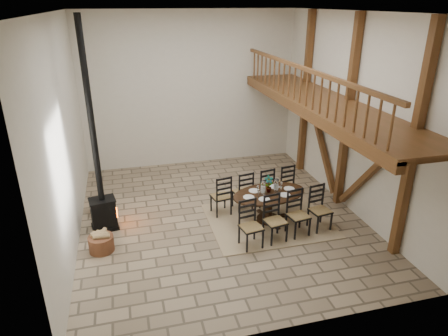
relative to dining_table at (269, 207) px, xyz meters
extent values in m
plane|color=#9A8567|center=(-1.14, 0.49, -0.39)|extent=(8.00, 8.00, 0.00)
cube|color=silver|center=(-1.14, 4.49, 2.11)|extent=(7.00, 0.02, 5.00)
cube|color=silver|center=(-1.14, -3.51, 2.11)|extent=(7.00, 0.02, 5.00)
cube|color=silver|center=(-4.64, 0.49, 2.11)|extent=(0.02, 8.00, 5.00)
cube|color=silver|center=(2.36, 0.49, 2.11)|extent=(0.02, 8.00, 5.00)
cube|color=white|center=(-1.14, 0.49, 4.61)|extent=(7.00, 8.00, 0.02)
cube|color=brown|center=(2.24, -2.01, 2.11)|extent=(0.18, 0.18, 5.00)
cube|color=brown|center=(2.24, 0.49, 2.11)|extent=(0.18, 0.18, 5.00)
cube|color=brown|center=(2.24, 2.99, 2.11)|extent=(0.18, 0.18, 5.00)
cube|color=brown|center=(2.24, -0.76, 1.01)|extent=(0.14, 2.16, 2.54)
cube|color=brown|center=(2.24, 1.74, 1.01)|extent=(0.14, 2.16, 2.54)
cube|color=brown|center=(2.24, 0.49, 2.41)|extent=(0.20, 7.80, 0.20)
cube|color=brown|center=(1.56, 0.49, 2.46)|extent=(1.60, 7.80, 0.12)
cube|color=brown|center=(0.86, 0.49, 2.36)|extent=(0.18, 7.80, 0.22)
cube|color=brown|center=(0.86, 0.49, 3.36)|extent=(0.09, 7.60, 0.09)
cube|color=brown|center=(0.86, 0.49, 2.94)|extent=(0.06, 7.60, 0.86)
cube|color=tan|center=(0.00, 0.00, -0.38)|extent=(3.00, 2.50, 0.02)
ellipsoid|color=black|center=(0.00, 0.00, 0.38)|extent=(2.09, 1.47, 0.04)
cylinder|color=black|center=(0.00, 0.00, -0.02)|extent=(0.19, 0.19, 0.71)
cylinder|color=black|center=(0.00, 0.00, -0.34)|extent=(0.59, 0.59, 0.06)
cube|color=#9E7849|center=(-0.79, -0.99, 0.11)|extent=(0.53, 0.51, 0.04)
cube|color=black|center=(-0.79, -0.99, -0.15)|extent=(0.51, 0.51, 0.49)
cube|color=black|center=(-0.83, -0.79, 0.41)|extent=(0.40, 0.11, 0.63)
cube|color=#9E7849|center=(-0.17, -0.89, 0.11)|extent=(0.53, 0.51, 0.04)
cube|color=black|center=(-0.17, -0.89, -0.15)|extent=(0.51, 0.51, 0.49)
cube|color=black|center=(-0.20, -0.69, 0.41)|extent=(0.40, 0.11, 0.63)
cube|color=#9E7849|center=(0.45, -0.78, 0.11)|extent=(0.53, 0.51, 0.04)
cube|color=black|center=(0.45, -0.78, -0.15)|extent=(0.51, 0.51, 0.49)
cube|color=black|center=(0.42, -0.58, 0.41)|extent=(0.40, 0.11, 0.63)
cube|color=#9E7849|center=(1.08, -0.67, 0.11)|extent=(0.53, 0.51, 0.04)
cube|color=black|center=(1.08, -0.67, -0.15)|extent=(0.51, 0.51, 0.49)
cube|color=black|center=(1.04, -0.48, 0.41)|extent=(0.40, 0.11, 0.63)
cube|color=#9E7849|center=(-1.08, 0.67, 0.11)|extent=(0.53, 0.51, 0.04)
cube|color=black|center=(-1.08, 0.67, -0.15)|extent=(0.51, 0.51, 0.49)
cube|color=black|center=(-1.04, 0.47, 0.41)|extent=(0.40, 0.11, 0.63)
cube|color=#9E7849|center=(-0.45, 0.78, 0.11)|extent=(0.53, 0.51, 0.04)
cube|color=black|center=(-0.45, 0.78, -0.15)|extent=(0.51, 0.51, 0.49)
cube|color=black|center=(-0.42, 0.58, 0.41)|extent=(0.40, 0.11, 0.63)
cube|color=#9E7849|center=(0.17, 0.88, 0.11)|extent=(0.53, 0.51, 0.04)
cube|color=black|center=(0.17, 0.88, -0.15)|extent=(0.51, 0.51, 0.49)
cube|color=black|center=(0.20, 0.69, 0.41)|extent=(0.40, 0.11, 0.63)
cube|color=#9E7849|center=(0.79, 0.99, 0.11)|extent=(0.53, 0.51, 0.04)
cube|color=black|center=(0.79, 0.99, -0.15)|extent=(0.51, 0.51, 0.49)
cube|color=black|center=(0.83, 0.79, 0.41)|extent=(0.40, 0.11, 0.63)
cube|color=white|center=(0.00, 0.00, 0.40)|extent=(1.58, 0.98, 0.01)
cube|color=white|center=(0.00, 0.00, 0.49)|extent=(0.99, 0.47, 0.18)
cylinder|color=white|center=(-0.19, -0.03, 0.57)|extent=(0.12, 0.12, 0.34)
cylinder|color=white|center=(0.19, 0.03, 0.57)|extent=(0.12, 0.12, 0.34)
cylinder|color=white|center=(-0.19, -0.03, 0.48)|extent=(0.06, 0.06, 0.16)
cylinder|color=white|center=(0.19, 0.03, 0.48)|extent=(0.06, 0.06, 0.16)
imported|color=#4C723F|center=(-0.01, 0.05, 0.62)|extent=(0.26, 0.20, 0.44)
cube|color=black|center=(-4.04, 0.67, -0.35)|extent=(0.69, 0.57, 0.10)
cube|color=black|center=(-4.04, 0.67, 0.04)|extent=(0.64, 0.52, 0.67)
cube|color=#FF590C|center=(-3.75, 0.71, 0.04)|extent=(0.06, 0.27, 0.27)
cube|color=black|center=(-4.04, 0.67, 0.39)|extent=(0.68, 0.56, 0.04)
cylinder|color=black|center=(-4.04, 0.67, 2.51)|extent=(0.14, 0.14, 4.20)
cylinder|color=brown|center=(-4.10, -0.31, -0.21)|extent=(0.56, 0.56, 0.36)
cube|color=#9C7857|center=(-4.10, -0.31, 0.01)|extent=(0.30, 0.30, 0.11)
cube|color=#9C7857|center=(-4.24, 1.53, -0.28)|extent=(0.41, 0.51, 0.23)
camera|label=1|loc=(-3.33, -8.35, 4.82)|focal=32.00mm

